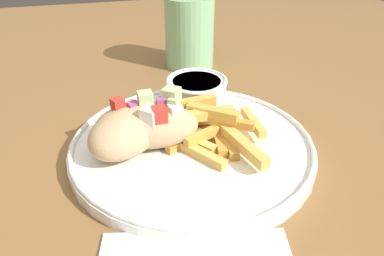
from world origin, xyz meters
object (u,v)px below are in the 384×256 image
(plate, at_px, (192,145))
(sauce_ramekin, at_px, (197,91))
(pita_sandwich_far, at_px, (148,124))
(water_glass, at_px, (189,35))
(pita_sandwich_near, at_px, (127,130))
(fries_pile, at_px, (211,129))

(plate, xyz_separation_m, sauce_ramekin, (0.03, 0.09, 0.03))
(pita_sandwich_far, bearing_deg, water_glass, 78.89)
(pita_sandwich_near, xyz_separation_m, water_glass, (0.14, 0.27, 0.02))
(pita_sandwich_near, bearing_deg, sauce_ramekin, -10.49)
(pita_sandwich_far, relative_size, sauce_ramekin, 1.57)
(pita_sandwich_far, distance_m, water_glass, 0.28)
(water_glass, bearing_deg, plate, -103.33)
(water_glass, bearing_deg, pita_sandwich_near, -117.56)
(pita_sandwich_near, relative_size, fries_pile, 0.88)
(pita_sandwich_far, distance_m, sauce_ramekin, 0.11)
(sauce_ramekin, xyz_separation_m, water_glass, (0.04, 0.19, 0.02))
(plate, relative_size, pita_sandwich_far, 2.21)
(pita_sandwich_near, bearing_deg, fries_pile, -50.75)
(pita_sandwich_near, height_order, fries_pile, pita_sandwich_near)
(pita_sandwich_near, distance_m, pita_sandwich_far, 0.03)
(plate, height_order, sauce_ramekin, sauce_ramekin)
(water_glass, bearing_deg, fries_pile, -98.60)
(pita_sandwich_far, relative_size, fries_pile, 0.93)
(plate, xyz_separation_m, water_glass, (0.06, 0.27, 0.05))
(pita_sandwich_far, distance_m, fries_pile, 0.07)
(plate, height_order, water_glass, water_glass)
(pita_sandwich_near, height_order, sauce_ramekin, pita_sandwich_near)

